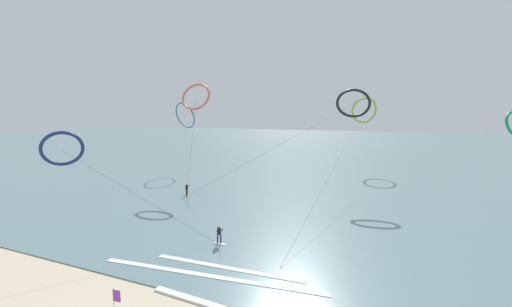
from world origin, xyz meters
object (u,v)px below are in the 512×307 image
surfer_ivory (219,236)px  kite_charcoal (353,103)px  kite_teal (185,115)px  kite_navy (63,149)px  kite_coral (196,97)px  kite_lime (364,110)px  surfer_amber (187,190)px

surfer_ivory → kite_charcoal: kite_charcoal is taller
kite_teal → kite_navy: bearing=125.6°
kite_charcoal → kite_coral: bearing=-177.3°
kite_coral → kite_teal: kite_coral is taller
kite_navy → kite_teal: kite_teal is taller
kite_navy → kite_teal: 38.36m
kite_coral → kite_lime: 34.81m
surfer_ivory → kite_charcoal: bearing=34.4°
kite_navy → kite_lime: kite_lime is taller
kite_navy → kite_lime: bearing=-166.7°
kite_navy → kite_charcoal: bearing=-178.7°
kite_navy → kite_coral: size_ratio=0.87×
kite_navy → kite_teal: (-12.81, 36.06, 2.57)m
kite_lime → kite_navy: bearing=38.6°
surfer_amber → kite_teal: bearing=24.7°
surfer_ivory → kite_navy: bearing=163.3°
kite_teal → kite_lime: size_ratio=0.39×
surfer_ivory → kite_lime: kite_lime is taller
kite_charcoal → kite_lime: size_ratio=0.46×
kite_charcoal → kite_navy: bearing=-133.8°
kite_navy → kite_lime: 55.18m
kite_lime → surfer_ivory: bearing=50.7°
kite_coral → kite_teal: size_ratio=0.84×
kite_charcoal → kite_lime: kite_charcoal is taller
kite_navy → kite_coral: 26.30m
surfer_amber → surfer_ivory: size_ratio=1.00×
kite_lime → kite_teal: bearing=-5.2°
kite_charcoal → surfer_amber: bearing=-158.6°
kite_coral → kite_lime: bearing=40.4°
surfer_ivory → kite_teal: size_ratio=0.09×
kite_coral → kite_lime: (23.36, 25.73, -2.04)m
kite_navy → kite_coral: bearing=-138.2°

